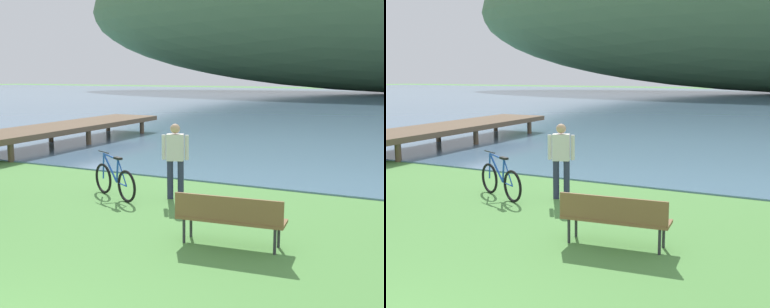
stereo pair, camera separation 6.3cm
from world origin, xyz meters
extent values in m
cube|color=brown|center=(1.13, 4.78, 0.45)|extent=(1.84, 0.65, 0.05)
cube|color=brown|center=(1.15, 4.58, 0.68)|extent=(1.80, 0.21, 0.40)
cylinder|color=#2D2D33|center=(0.35, 4.88, 0.23)|extent=(0.05, 0.05, 0.45)
cylinder|color=#2D2D33|center=(1.87, 5.02, 0.23)|extent=(0.05, 0.05, 0.45)
cylinder|color=#2D2D33|center=(0.38, 4.55, 0.23)|extent=(0.05, 0.05, 0.45)
cylinder|color=#2D2D33|center=(1.91, 4.69, 0.23)|extent=(0.05, 0.05, 0.45)
torus|color=black|center=(-2.88, 6.77, 0.36)|extent=(0.68, 0.36, 0.72)
torus|color=black|center=(-1.93, 6.32, 0.36)|extent=(0.68, 0.36, 0.72)
cylinder|color=#1E4CB2|center=(-2.57, 6.63, 0.67)|extent=(0.57, 0.30, 0.61)
cylinder|color=#1E4CB2|center=(-2.54, 6.61, 0.94)|extent=(0.61, 0.32, 0.09)
cylinder|color=#1E4CB2|center=(-2.28, 6.49, 0.65)|extent=(0.13, 0.09, 0.54)
cylinder|color=#1E4CB2|center=(-2.12, 6.41, 0.37)|extent=(0.40, 0.21, 0.05)
cylinder|color=#1E4CB2|center=(-2.08, 6.40, 0.64)|extent=(0.35, 0.18, 0.56)
cylinder|color=#1E4CB2|center=(-2.85, 6.76, 0.66)|extent=(0.09, 0.07, 0.60)
cube|color=black|center=(-2.24, 6.47, 0.94)|extent=(0.26, 0.19, 0.05)
cylinder|color=black|center=(-2.83, 6.75, 1.00)|extent=(0.44, 0.23, 0.02)
cylinder|color=#282D47|center=(-1.22, 7.03, 0.44)|extent=(0.14, 0.14, 0.88)
cylinder|color=#282D47|center=(-0.99, 7.12, 0.44)|extent=(0.14, 0.14, 0.88)
cube|color=silver|center=(-1.11, 7.07, 1.18)|extent=(0.43, 0.34, 0.60)
sphere|color=tan|center=(-1.11, 7.07, 1.60)|extent=(0.22, 0.22, 0.22)
cylinder|color=silver|center=(-1.35, 6.98, 1.18)|extent=(0.09, 0.09, 0.56)
cylinder|color=silver|center=(-0.86, 7.16, 1.18)|extent=(0.09, 0.09, 0.56)
cube|color=brown|center=(-9.00, 12.89, 0.70)|extent=(2.40, 10.00, 0.20)
cylinder|color=brown|center=(-8.04, 8.89, 0.30)|extent=(0.20, 0.20, 0.60)
cylinder|color=brown|center=(-9.96, 12.89, 0.30)|extent=(0.20, 0.20, 0.60)
cylinder|color=brown|center=(-8.04, 12.89, 0.30)|extent=(0.20, 0.20, 0.60)
cylinder|color=brown|center=(-9.96, 16.89, 0.30)|extent=(0.20, 0.20, 0.60)
cylinder|color=brown|center=(-8.04, 16.89, 0.30)|extent=(0.20, 0.20, 0.60)
camera|label=1|loc=(3.90, -2.42, 2.81)|focal=45.40mm
camera|label=2|loc=(3.95, -2.39, 2.81)|focal=45.40mm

